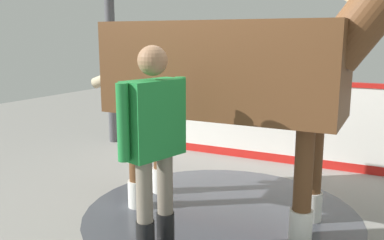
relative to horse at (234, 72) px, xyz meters
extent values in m
cube|color=gray|center=(0.01, 0.21, -1.45)|extent=(16.00, 16.00, 0.02)
cylinder|color=#42444C|center=(0.00, 0.11, -1.44)|extent=(2.80, 2.80, 0.00)
cube|color=white|center=(2.00, 0.19, -0.88)|extent=(0.26, 4.87, 1.13)
cube|color=red|center=(2.00, 0.19, -0.28)|extent=(0.28, 4.88, 0.06)
cube|color=red|center=(2.00, 0.19, -1.38)|extent=(0.26, 4.87, 0.12)
cylinder|color=#4C4C51|center=(1.81, 2.97, -0.08)|extent=(0.16, 0.16, 2.72)
cube|color=brown|center=(0.00, 0.11, 0.03)|extent=(0.97, 2.28, 0.88)
cylinder|color=brown|center=(0.27, -0.73, -0.92)|extent=(0.16, 0.16, 1.04)
cylinder|color=silver|center=(0.27, -0.73, -1.30)|extent=(0.20, 0.20, 0.29)
cylinder|color=brown|center=(-0.21, -0.75, -0.92)|extent=(0.16, 0.16, 1.04)
cylinder|color=silver|center=(-0.21, -0.75, -1.30)|extent=(0.20, 0.20, 0.29)
cylinder|color=brown|center=(0.20, 0.98, -0.92)|extent=(0.16, 0.16, 1.04)
cylinder|color=silver|center=(0.20, 0.98, -1.30)|extent=(0.20, 0.20, 0.29)
cylinder|color=brown|center=(-0.28, 0.96, -0.92)|extent=(0.16, 0.16, 1.04)
cylinder|color=silver|center=(-0.28, 0.96, -1.30)|extent=(0.20, 0.20, 0.29)
cylinder|color=brown|center=(0.05, -1.11, 0.47)|extent=(0.43, 0.77, 0.84)
cube|color=#C6B793|center=(0.05, -1.11, 0.60)|extent=(0.09, 0.65, 0.52)
cylinder|color=#C6B793|center=(-0.05, 1.34, -0.07)|extent=(0.15, 0.70, 0.35)
cylinder|color=slate|center=(-1.14, 0.25, -0.85)|extent=(0.13, 0.13, 0.51)
cylinder|color=black|center=(-0.92, 0.20, -1.27)|extent=(0.15, 0.15, 0.34)
cylinder|color=slate|center=(-0.92, 0.20, -0.85)|extent=(0.13, 0.13, 0.51)
cube|color=#1E7F38|center=(-1.03, 0.23, -0.29)|extent=(0.53, 0.33, 0.60)
cylinder|color=#1E7F38|center=(-1.32, 0.30, -0.27)|extent=(0.09, 0.09, 0.57)
cylinder|color=#1E7F38|center=(-0.74, 0.15, -0.27)|extent=(0.09, 0.09, 0.57)
sphere|color=#936B4C|center=(-1.03, 0.23, 0.16)|extent=(0.23, 0.23, 0.23)
camera|label=1|loc=(-3.67, -1.56, 0.34)|focal=39.21mm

